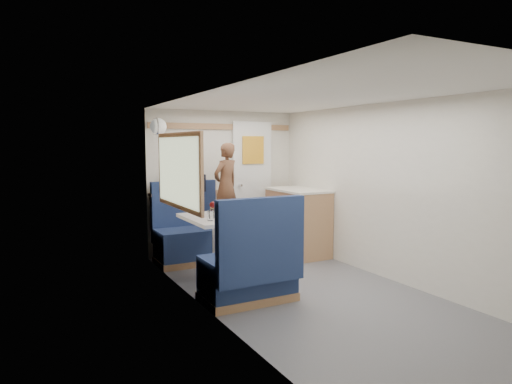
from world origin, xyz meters
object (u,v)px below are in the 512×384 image
dinette_table (215,230)px  orange_fruit (240,213)px  wine_glass (213,205)px  bench_far (190,239)px  duffel_bag (186,183)px  pepper_grinder (212,214)px  tumbler_right (219,211)px  bread_loaf (221,207)px  tumbler_left (210,216)px  salt_grinder (220,214)px  galley_counter (298,221)px  person (226,185)px  dome_light (158,127)px  cheese_block (233,216)px  bench_near (250,272)px  beer_glass (226,212)px  tray (241,220)px

dinette_table → orange_fruit: bearing=-39.5°
wine_glass → bench_far: bearing=89.7°
duffel_bag → pepper_grinder: (-0.11, -1.20, -0.24)m
bench_far → duffel_bag: 0.76m
tumbler_right → bread_loaf: 0.36m
tumbler_left → salt_grinder: 0.19m
orange_fruit → duffel_bag: bearing=97.7°
tumbler_left → tumbler_right: 0.33m
bench_far → galley_counter: bench_far is taller
person → pepper_grinder: 0.95m
dome_light → cheese_block: bearing=-66.6°
wine_glass → bread_loaf: wine_glass is taller
bench_near → orange_fruit: bench_near is taller
dome_light → beer_glass: (0.51, -0.86, -0.98)m
bench_near → wine_glass: bearing=90.3°
tumbler_left → tray: bearing=-27.8°
duffel_bag → wine_glass: duffel_bag is taller
bench_far → wine_glass: (-0.00, -0.80, 0.54)m
tumbler_left → dome_light: bearing=102.9°
cheese_block → duffel_bag: bearing=91.9°
duffel_bag → cheese_block: bearing=-86.2°
duffel_bag → tray: duffel_bag is taller
bench_near → cheese_block: bench_near is taller
person → wine_glass: (-0.45, -0.63, -0.16)m
cheese_block → salt_grinder: salt_grinder is taller
dinette_table → pepper_grinder: pepper_grinder is taller
dinette_table → bench_near: bearing=-90.0°
cheese_block → tray: bearing=-62.0°
bench_near → dome_light: dome_light is taller
orange_fruit → tumbler_left: bearing=-176.2°
galley_counter → bread_loaf: 1.29m
dome_light → salt_grinder: bearing=-67.2°
bench_near → tumbler_left: bearing=102.6°
bread_loaf → galley_counter: bearing=8.3°
pepper_grinder → tumbler_right: bearing=44.7°
cheese_block → beer_glass: size_ratio=0.97×
galley_counter → beer_glass: bearing=-157.5°
bread_loaf → tumbler_left: bearing=-122.7°
tray → pepper_grinder: (-0.21, 0.29, 0.04)m
tumbler_right → beer_glass: size_ratio=1.15×
dinette_table → salt_grinder: 0.22m
duffel_bag → pepper_grinder: duffel_bag is taller
person → salt_grinder: (-0.43, -0.80, -0.24)m
bench_near → duffel_bag: duffel_bag is taller
orange_fruit → bench_far: bearing=102.1°
galley_counter → wine_glass: 1.60m
bench_far → galley_counter: 1.51m
bench_near → person: (0.44, 1.56, 0.70)m
bench_near → pepper_grinder: 0.92m
dinette_table → wine_glass: bearing=94.5°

